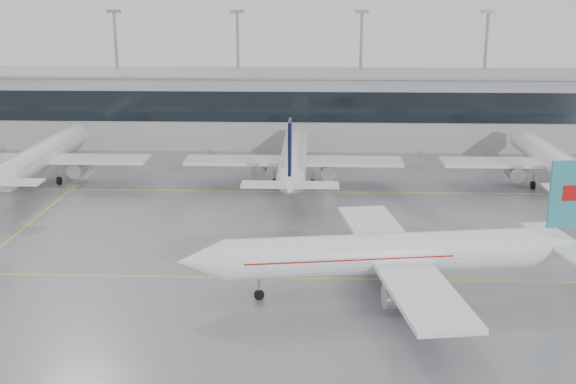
{
  "coord_description": "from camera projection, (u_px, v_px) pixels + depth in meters",
  "views": [
    {
      "loc": [
        2.68,
        -62.61,
        25.97
      ],
      "look_at": [
        0.0,
        12.0,
        5.0
      ],
      "focal_mm": 45.0,
      "sensor_mm": 36.0,
      "label": 1
    }
  ],
  "objects": [
    {
      "name": "air_canada_jet",
      "position": [
        394.0,
        254.0,
        63.03
      ],
      "size": [
        36.97,
        29.95,
        11.67
      ],
      "rotation": [
        0.0,
        0.0,
        3.29
      ],
      "color": "white",
      "rests_on": "ground"
    },
    {
      "name": "parked_jet_b",
      "position": [
        42.0,
        156.0,
        99.97
      ],
      "size": [
        29.64,
        36.96,
        11.72
      ],
      "rotation": [
        0.0,
        0.0,
        1.57
      ],
      "color": "white",
      "rests_on": "ground"
    },
    {
      "name": "taxi_line_north",
      "position": [
        293.0,
        192.0,
        96.22
      ],
      "size": [
        120.0,
        0.25,
        0.01
      ],
      "primitive_type": "cube",
      "color": "yellow",
      "rests_on": "ground"
    },
    {
      "name": "taxi_line_main",
      "position": [
        283.0,
        278.0,
        67.35
      ],
      "size": [
        120.0,
        0.25,
        0.01
      ],
      "primitive_type": "cube",
      "color": "yellow",
      "rests_on": "ground"
    },
    {
      "name": "light_masts",
      "position": [
        299.0,
        63.0,
        129.17
      ],
      "size": [
        156.4,
        1.0,
        22.6
      ],
      "color": "gray",
      "rests_on": "ground"
    },
    {
      "name": "ground",
      "position": [
        283.0,
        278.0,
        67.35
      ],
      "size": [
        320.0,
        320.0,
        0.0
      ],
      "primitive_type": "plane",
      "color": "gray",
      "rests_on": "ground"
    },
    {
      "name": "taxi_line_cross",
      "position": [
        28.0,
        224.0,
        82.82
      ],
      "size": [
        0.25,
        60.0,
        0.01
      ],
      "primitive_type": "cube",
      "color": "yellow",
      "rests_on": "ground"
    },
    {
      "name": "terminal_glass",
      "position": [
        297.0,
        107.0,
        117.71
      ],
      "size": [
        180.0,
        0.2,
        5.0
      ],
      "primitive_type": "cube",
      "color": "black",
      "rests_on": "ground"
    },
    {
      "name": "parked_jet_c",
      "position": [
        294.0,
        158.0,
        98.76
      ],
      "size": [
        29.64,
        36.96,
        11.72
      ],
      "rotation": [
        0.0,
        0.0,
        1.57
      ],
      "color": "white",
      "rests_on": "ground"
    },
    {
      "name": "parked_jet_d",
      "position": [
        552.0,
        160.0,
        97.55
      ],
      "size": [
        29.64,
        36.96,
        11.72
      ],
      "rotation": [
        0.0,
        0.0,
        1.57
      ],
      "color": "white",
      "rests_on": "ground"
    },
    {
      "name": "terminal_roof",
      "position": [
        298.0,
        73.0,
        123.7
      ],
      "size": [
        182.0,
        16.0,
        0.4
      ],
      "primitive_type": "cube",
      "color": "gray",
      "rests_on": "ground"
    },
    {
      "name": "terminal",
      "position": [
        298.0,
        109.0,
        125.38
      ],
      "size": [
        180.0,
        15.0,
        12.0
      ],
      "primitive_type": "cube",
      "color": "#9A9A9D",
      "rests_on": "ground"
    }
  ]
}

